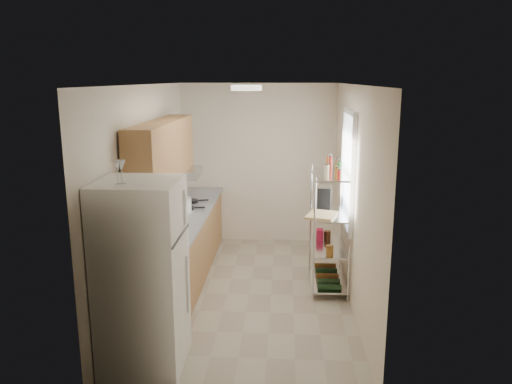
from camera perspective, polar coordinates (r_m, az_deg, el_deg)
room at (r=6.02m, az=-0.84°, el=-0.29°), size 2.52×4.42×2.62m
counter_run at (r=6.80m, az=-8.33°, el=-6.30°), size 0.63×3.51×0.90m
upper_cabinets at (r=6.19m, az=-10.60°, el=4.66°), size 0.33×2.20×0.72m
range_hood at (r=7.02m, az=-8.48°, el=2.21°), size 0.50×0.60×0.12m
window at (r=6.35m, az=10.49°, el=2.49°), size 0.06×1.00×1.46m
bakers_rack at (r=6.37m, az=8.43°, el=-1.48°), size 0.45×0.90×1.73m
ceiling_dome at (r=5.57m, az=-1.11°, el=11.83°), size 0.34×0.34×0.05m
refrigerator at (r=4.78m, az=-12.87°, el=-9.30°), size 0.74×0.74×1.79m
wine_glass_a at (r=4.38m, az=-15.10°, el=2.22°), size 0.08×0.08×0.21m
wine_glass_b at (r=4.38m, az=-15.52°, el=2.08°), size 0.07×0.07×0.19m
rice_cooker at (r=6.79m, az=-8.44°, el=-1.51°), size 0.25×0.25×0.20m
frying_pan_large at (r=6.96m, az=-8.06°, el=-1.84°), size 0.26×0.26×0.04m
frying_pan_small at (r=7.34m, az=-7.39°, el=-1.04°), size 0.24×0.24×0.04m
cutting_board at (r=6.20m, az=7.53°, el=-2.64°), size 0.44×0.50×0.03m
espresso_machine at (r=6.62m, az=7.83°, el=-0.46°), size 0.20×0.27×0.30m
storage_bag at (r=6.74m, az=7.30°, el=-4.83°), size 0.09×0.13×0.14m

